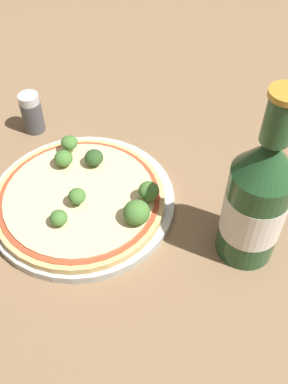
% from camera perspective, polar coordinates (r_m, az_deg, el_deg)
% --- Properties ---
extents(ground_plane, '(3.00, 3.00, 0.00)m').
position_cam_1_polar(ground_plane, '(0.65, -8.55, 0.55)').
color(ground_plane, '#846647').
extents(plate, '(0.25, 0.25, 0.01)m').
position_cam_1_polar(plate, '(0.62, -7.71, -1.11)').
color(plate, '#B2B7B2').
rests_on(plate, ground_plane).
extents(pizza, '(0.23, 0.23, 0.01)m').
position_cam_1_polar(pizza, '(0.61, -8.06, -0.78)').
color(pizza, tan).
rests_on(pizza, plate).
extents(broccoli_floret_0, '(0.02, 0.02, 0.02)m').
position_cam_1_polar(broccoli_floret_0, '(0.58, -8.38, -0.51)').
color(broccoli_floret_0, '#89A866').
rests_on(broccoli_floret_0, pizza).
extents(broccoli_floret_1, '(0.03, 0.03, 0.02)m').
position_cam_1_polar(broccoli_floret_1, '(0.63, -6.24, 4.37)').
color(broccoli_floret_1, '#89A866').
rests_on(broccoli_floret_1, pizza).
extents(broccoli_floret_2, '(0.03, 0.03, 0.03)m').
position_cam_1_polar(broccoli_floret_2, '(0.56, -0.83, -2.61)').
color(broccoli_floret_2, '#89A866').
rests_on(broccoli_floret_2, pizza).
extents(broccoli_floret_3, '(0.03, 0.03, 0.03)m').
position_cam_1_polar(broccoli_floret_3, '(0.58, 0.73, 0.13)').
color(broccoli_floret_3, '#89A866').
rests_on(broccoli_floret_3, pizza).
extents(broccoli_floret_4, '(0.02, 0.02, 0.02)m').
position_cam_1_polar(broccoli_floret_4, '(0.57, -10.67, -3.23)').
color(broccoli_floret_4, '#89A866').
rests_on(broccoli_floret_4, pizza).
extents(broccoli_floret_5, '(0.02, 0.02, 0.03)m').
position_cam_1_polar(broccoli_floret_5, '(0.65, -9.34, 6.18)').
color(broccoli_floret_5, '#89A866').
rests_on(broccoli_floret_5, pizza).
extents(broccoli_floret_6, '(0.03, 0.03, 0.02)m').
position_cam_1_polar(broccoli_floret_6, '(0.64, -10.07, 4.25)').
color(broccoli_floret_6, '#89A866').
rests_on(broccoli_floret_6, pizza).
extents(beer_bottle, '(0.07, 0.07, 0.24)m').
position_cam_1_polar(beer_bottle, '(0.52, 14.22, -1.08)').
color(beer_bottle, '#234C28').
rests_on(beer_bottle, ground_plane).
extents(pepper_shaker, '(0.03, 0.03, 0.07)m').
position_cam_1_polar(pepper_shaker, '(0.73, -13.91, 9.73)').
color(pepper_shaker, '#4C4C51').
rests_on(pepper_shaker, ground_plane).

